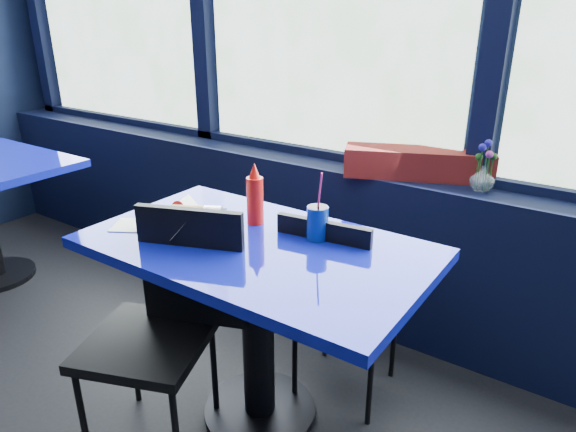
# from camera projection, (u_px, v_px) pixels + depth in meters

# --- Properties ---
(window_sill) EXTENTS (5.00, 0.26, 0.80)m
(window_sill) POSITION_uv_depth(u_px,v_px,m) (312.00, 233.00, 2.73)
(window_sill) COLOR black
(window_sill) RESTS_ON ground
(near_table) EXTENTS (1.20, 0.70, 0.75)m
(near_table) POSITION_uv_depth(u_px,v_px,m) (257.00, 289.00, 1.84)
(near_table) COLOR black
(near_table) RESTS_ON ground
(chair_near_front) EXTENTS (0.52, 0.52, 0.88)m
(chair_near_front) POSITION_uv_depth(u_px,v_px,m) (166.00, 316.00, 1.79)
(chair_near_front) COLOR black
(chair_near_front) RESTS_ON ground
(chair_near_back) EXTENTS (0.41, 0.42, 0.82)m
(chair_near_back) POSITION_uv_depth(u_px,v_px,m) (338.00, 297.00, 1.98)
(chair_near_back) COLOR black
(chair_near_back) RESTS_ON ground
(planter_box) EXTENTS (0.66, 0.40, 0.13)m
(planter_box) POSITION_uv_depth(u_px,v_px,m) (418.00, 163.00, 2.29)
(planter_box) COLOR maroon
(planter_box) RESTS_ON window_sill
(flower_vase) EXTENTS (0.13, 0.14, 0.21)m
(flower_vase) POSITION_uv_depth(u_px,v_px,m) (483.00, 176.00, 2.11)
(flower_vase) COLOR silver
(flower_vase) RESTS_ON window_sill
(food_basket) EXTENTS (0.29, 0.27, 0.10)m
(food_basket) POSITION_uv_depth(u_px,v_px,m) (186.00, 221.00, 1.86)
(food_basket) COLOR red
(food_basket) RESTS_ON near_table
(ketchup_bottle) EXTENTS (0.06, 0.06, 0.24)m
(ketchup_bottle) POSITION_uv_depth(u_px,v_px,m) (255.00, 197.00, 1.90)
(ketchup_bottle) COLOR red
(ketchup_bottle) RESTS_ON near_table
(soda_cup) EXTENTS (0.08, 0.08, 0.25)m
(soda_cup) POSITION_uv_depth(u_px,v_px,m) (317.00, 222.00, 1.78)
(soda_cup) COLOR navy
(soda_cup) RESTS_ON near_table
(napkin) EXTENTS (0.18, 0.18, 0.00)m
(napkin) POSITION_uv_depth(u_px,v_px,m) (131.00, 225.00, 1.92)
(napkin) COLOR white
(napkin) RESTS_ON near_table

